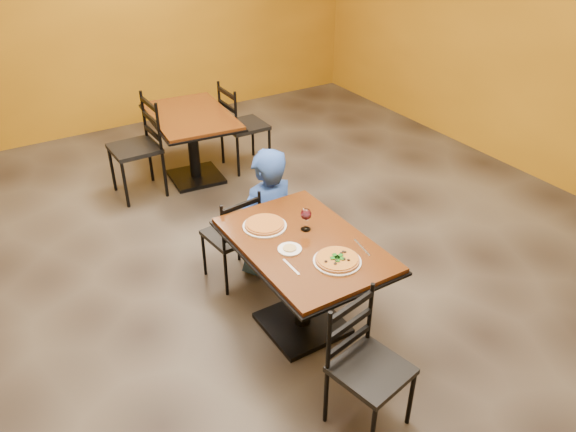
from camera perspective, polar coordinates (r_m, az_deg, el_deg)
floor at (r=4.54m, az=-1.98°, el=-7.47°), size 7.00×8.00×0.01m
wall_back at (r=7.42m, az=-18.86°, el=19.41°), size 7.00×0.01×3.00m
table_main at (r=3.87m, az=1.60°, el=-5.02°), size 0.83×1.23×0.75m
table_second at (r=6.01m, az=-9.80°, el=8.50°), size 0.91×1.26×0.75m
chair_main_near at (r=3.34m, az=8.51°, el=-15.39°), size 0.46×0.46×0.87m
chair_main_far at (r=4.46m, az=-5.85°, el=-1.95°), size 0.41×0.41×0.82m
chair_second_left at (r=5.85m, az=-15.41°, el=6.62°), size 0.46×0.46×1.01m
chair_second_right at (r=6.27m, az=-4.44°, el=9.17°), size 0.44×0.44×0.97m
diner at (r=4.52m, az=-2.20°, el=0.63°), size 0.59×0.42×1.08m
plate_main at (r=3.58m, az=5.05°, el=-4.63°), size 0.31×0.31×0.01m
pizza_main at (r=3.57m, az=5.07°, el=-4.43°), size 0.28×0.28×0.02m
plate_far at (r=3.91m, az=-2.40°, el=-1.04°), size 0.31×0.31×0.01m
pizza_far at (r=3.90m, az=-2.40°, el=-0.84°), size 0.28×0.28×0.02m
side_plate at (r=3.67m, az=0.17°, el=-3.41°), size 0.16×0.16×0.01m
dip at (r=3.67m, az=0.17°, el=-3.29°), size 0.09×0.09×0.01m
wine_glass at (r=3.83m, az=1.85°, el=-0.25°), size 0.08×0.08×0.18m
fork at (r=3.52m, az=0.32°, el=-5.22°), size 0.02×0.19×0.00m
knife at (r=3.73m, az=7.57°, el=-3.19°), size 0.05×0.21×0.00m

